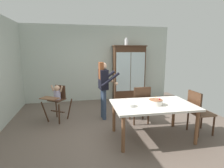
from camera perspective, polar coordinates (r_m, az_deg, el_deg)
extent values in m
plane|color=#66564C|center=(4.30, 1.01, -14.32)|extent=(6.24, 6.24, 0.00)
cube|color=beige|center=(6.50, -4.29, 6.58)|extent=(5.32, 0.06, 2.70)
cube|color=#422819|center=(6.52, 5.44, 3.32)|extent=(1.13, 0.42, 1.96)
cube|color=#422819|center=(6.47, 5.60, 12.15)|extent=(1.19, 0.48, 0.04)
cube|color=silver|center=(6.23, 3.70, 3.90)|extent=(0.52, 0.01, 1.37)
cube|color=silver|center=(6.40, 8.34, 3.99)|extent=(0.52, 0.01, 1.37)
cube|color=#422819|center=(6.51, 5.46, 4.18)|extent=(1.05, 0.36, 0.02)
cylinder|color=white|center=(6.44, 4.72, 13.33)|extent=(0.13, 0.13, 0.22)
cylinder|color=white|center=(6.45, 4.74, 14.52)|extent=(0.07, 0.07, 0.05)
cylinder|color=#422819|center=(4.86, -20.88, -8.49)|extent=(0.19, 0.08, 0.56)
cylinder|color=#422819|center=(4.59, -16.75, -9.38)|extent=(0.08, 0.19, 0.56)
cylinder|color=#422819|center=(5.18, -17.60, -7.11)|extent=(0.08, 0.19, 0.56)
cylinder|color=#422819|center=(4.92, -13.57, -7.84)|extent=(0.19, 0.08, 0.56)
cube|color=#422819|center=(4.89, -17.19, -8.49)|extent=(0.37, 0.27, 0.02)
cube|color=#422819|center=(4.80, -17.40, -4.87)|extent=(0.47, 0.47, 0.02)
cube|color=#422819|center=(4.87, -16.38, -2.36)|extent=(0.27, 0.19, 0.34)
cube|color=brown|center=(4.57, -19.59, -4.38)|extent=(0.50, 0.44, 0.02)
cylinder|color=#B2ADD1|center=(4.78, -17.33, -3.40)|extent=(0.17, 0.17, 0.22)
sphere|color=tan|center=(4.74, -17.45, -1.32)|extent=(0.15, 0.15, 0.15)
cylinder|color=tan|center=(4.83, -18.74, -1.27)|extent=(0.10, 0.09, 0.17)
cylinder|color=tan|center=(4.66, -16.10, -1.55)|extent=(0.10, 0.09, 0.17)
cylinder|color=#33425B|center=(4.71, -2.53, -6.72)|extent=(0.11, 0.11, 0.82)
cylinder|color=#33425B|center=(4.87, -3.02, -6.14)|extent=(0.11, 0.11, 0.82)
cube|color=black|center=(4.63, -2.85, 1.51)|extent=(0.23, 0.37, 0.52)
cube|color=white|center=(4.66, -1.61, 1.57)|extent=(0.01, 0.06, 0.49)
sphere|color=tan|center=(4.59, -2.89, 5.83)|extent=(0.19, 0.19, 0.19)
cube|color=brown|center=(4.59, -3.55, 4.32)|extent=(0.11, 0.21, 0.44)
cylinder|color=black|center=(4.47, -0.50, 1.42)|extent=(0.49, 0.11, 0.37)
sphere|color=tan|center=(4.54, 1.45, 0.14)|extent=(0.08, 0.08, 0.08)
cylinder|color=black|center=(4.86, -1.81, 2.16)|extent=(0.49, 0.11, 0.37)
sphere|color=tan|center=(4.92, 0.00, 0.98)|extent=(0.08, 0.08, 0.08)
cube|color=silver|center=(3.77, 13.12, -6.60)|extent=(1.69, 1.10, 0.04)
cylinder|color=brown|center=(3.29, 3.66, -15.89)|extent=(0.07, 0.07, 0.70)
cylinder|color=brown|center=(3.90, 25.78, -12.61)|extent=(0.07, 0.07, 0.70)
cylinder|color=brown|center=(4.07, 0.63, -10.50)|extent=(0.07, 0.07, 0.70)
cylinder|color=brown|center=(4.57, 19.34, -8.69)|extent=(0.07, 0.07, 0.70)
cylinder|color=white|center=(3.71, 13.98, -5.79)|extent=(0.28, 0.28, 0.10)
cylinder|color=#935B3D|center=(3.69, 14.02, -4.99)|extent=(0.27, 0.27, 0.01)
cylinder|color=#F2E5CC|center=(3.68, 14.04, -4.48)|extent=(0.01, 0.01, 0.06)
cone|color=yellow|center=(3.67, 14.07, -3.85)|extent=(0.02, 0.02, 0.02)
sphere|color=red|center=(3.68, 15.16, -4.72)|extent=(0.04, 0.04, 0.04)
cylinder|color=silver|center=(3.52, 6.12, -6.78)|extent=(0.18, 0.18, 0.05)
cylinder|color=#422819|center=(4.89, 10.04, -8.49)|extent=(0.04, 0.04, 0.45)
cylinder|color=#422819|center=(4.78, 5.83, -8.85)|extent=(0.04, 0.04, 0.45)
cylinder|color=#422819|center=(4.57, 11.69, -9.96)|extent=(0.04, 0.04, 0.45)
cylinder|color=#422819|center=(4.45, 7.20, -10.41)|extent=(0.04, 0.04, 0.45)
cube|color=brown|center=(4.59, 8.78, -6.59)|extent=(0.45, 0.45, 0.03)
cube|color=#422819|center=(4.34, 9.75, -4.15)|extent=(0.42, 0.05, 0.48)
cylinder|color=#422819|center=(4.41, 12.07, -3.99)|extent=(0.03, 0.03, 0.48)
cylinder|color=#422819|center=(4.28, 7.36, -4.30)|extent=(0.03, 0.03, 0.48)
cylinder|color=#422819|center=(4.49, 30.04, -11.66)|extent=(0.04, 0.04, 0.45)
cylinder|color=#422819|center=(4.74, 27.02, -10.18)|extent=(0.04, 0.04, 0.45)
cylinder|color=#422819|center=(4.25, 26.25, -12.50)|extent=(0.04, 0.04, 0.45)
cylinder|color=#422819|center=(4.52, 23.31, -10.87)|extent=(0.04, 0.04, 0.45)
cube|color=brown|center=(4.42, 26.92, -8.38)|extent=(0.44, 0.44, 0.03)
cube|color=#422819|center=(4.22, 25.10, -5.46)|extent=(0.04, 0.42, 0.48)
cylinder|color=#422819|center=(4.08, 26.71, -6.14)|extent=(0.03, 0.03, 0.48)
cylinder|color=#422819|center=(4.37, 23.60, -4.81)|extent=(0.03, 0.03, 0.48)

